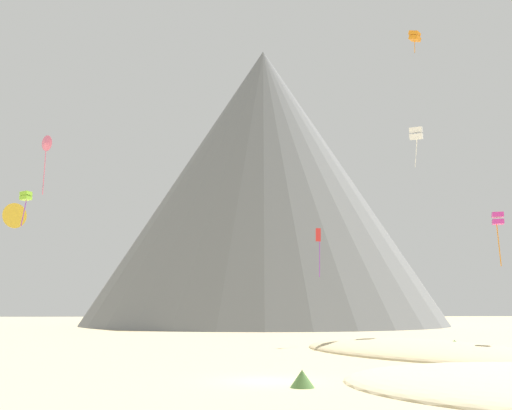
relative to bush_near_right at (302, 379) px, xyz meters
The scene contains 13 objects.
ground_plane 2.99m from the bush_near_right, 117.97° to the left, with size 400.00×400.00×0.00m, color #C6B284.
dune_foreground_left 24.56m from the bush_near_right, 59.37° to the left, with size 26.72×13.95×2.00m, color #C6B284.
bush_near_right is the anchor object (origin of this frame).
bush_ridge_crest 25.20m from the bush_near_right, 52.51° to the left, with size 2.55×2.55×1.07m, color #668C4C.
bush_mid_center 21.53m from the bush_near_right, 59.06° to the left, with size 1.25×1.25×0.45m, color #386633.
rock_massif 102.20m from the bush_near_right, 85.78° to the left, with size 103.25×103.25×59.04m.
kite_orange_high 62.56m from the bush_near_right, 63.83° to the left, with size 1.76×1.75×3.05m.
kite_lime_low 33.71m from the bush_near_right, 130.20° to the left, with size 1.00×0.99×3.02m.
kite_gold_low 39.68m from the bush_near_right, 127.43° to the left, with size 2.06×1.95×2.41m.
kite_red_low 34.55m from the bush_near_right, 78.45° to the left, with size 0.56×0.29×4.96m.
kite_white_mid 47.01m from the bush_near_right, 62.92° to the left, with size 1.89×1.94×4.75m.
kite_rainbow_mid 38.68m from the bush_near_right, 125.51° to the left, with size 1.39×1.19×5.66m.
kite_magenta_low 30.98m from the bush_near_right, 46.31° to the left, with size 1.15×1.15×4.60m.
Camera 1 is at (-2.91, -31.89, 3.72)m, focal length 43.21 mm.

